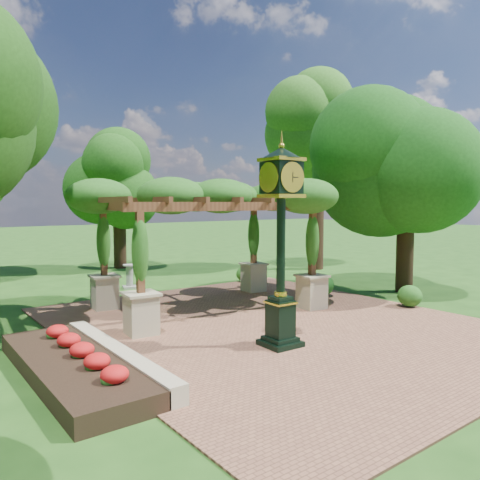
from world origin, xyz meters
TOP-DOWN VIEW (x-y plane):
  - ground at (0.00, 0.00)m, footprint 120.00×120.00m
  - brick_plaza at (0.00, 1.00)m, footprint 10.00×12.00m
  - border_wall at (-4.60, 0.50)m, footprint 0.35×5.00m
  - flower_bed at (-5.50, 0.50)m, footprint 1.50×5.00m
  - pedestal_clock at (-1.15, -0.54)m, footprint 0.92×0.92m
  - pergola at (-0.38, 3.61)m, footprint 6.68×4.57m
  - sundial at (-0.83, 8.43)m, footprint 0.63×0.63m
  - shrub_front at (4.75, -0.00)m, footprint 0.89×0.89m
  - shrub_mid at (3.74, 2.78)m, footprint 0.99×0.99m
  - shrub_back at (3.47, 6.77)m, footprint 0.74×0.74m
  - tree_north at (1.13, 13.98)m, footprint 3.44×3.44m
  - tree_east_far at (8.73, 7.78)m, footprint 4.04×4.04m
  - tree_east_near at (6.96, 1.66)m, footprint 4.47×4.47m

SIDE VIEW (x-z plane):
  - ground at x=0.00m, z-range 0.00..0.00m
  - brick_plaza at x=0.00m, z-range 0.00..0.04m
  - flower_bed at x=-5.50m, z-range 0.00..0.36m
  - border_wall at x=-4.60m, z-range 0.00..0.40m
  - shrub_back at x=3.47m, z-range 0.04..0.67m
  - shrub_front at x=4.75m, z-range 0.04..0.71m
  - sundial at x=-0.83m, z-range -0.06..0.86m
  - shrub_mid at x=3.74m, z-range 0.04..0.83m
  - pedestal_clock at x=-1.15m, z-range 0.45..5.00m
  - pergola at x=-0.38m, z-range 1.27..5.25m
  - tree_north at x=1.13m, z-range 1.17..7.55m
  - tree_east_near at x=6.96m, z-range 1.36..8.62m
  - tree_east_far at x=8.73m, z-range 1.77..11.40m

